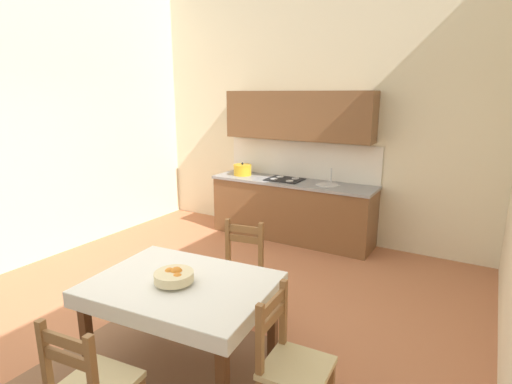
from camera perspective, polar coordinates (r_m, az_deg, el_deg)
ground_plane at (r=4.12m, az=-11.35°, el=-18.98°), size 5.87×6.77×0.10m
wall_back at (r=6.15m, az=7.98°, el=12.06°), size 5.87×0.12×3.98m
area_rug at (r=3.56m, az=-11.17°, el=-23.87°), size 2.10×1.60×0.01m
kitchen_cabinetry at (r=6.04m, az=5.25°, el=1.27°), size 2.49×0.63×2.20m
dining_table at (r=3.28m, az=-10.50°, el=-14.28°), size 1.47×1.15×0.75m
dining_chair_window_side at (r=2.86m, az=4.99°, el=-23.19°), size 0.44×0.44×0.93m
dining_chair_kitchen_side at (r=4.07m, az=-2.42°, el=-11.25°), size 0.49×0.49×0.93m
fruit_bowl at (r=3.17m, az=-11.55°, el=-11.66°), size 0.30×0.30×0.12m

